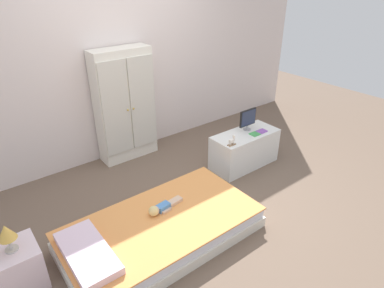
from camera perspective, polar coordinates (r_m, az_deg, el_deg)
The scene contains 13 objects.
ground_plane at distance 3.71m, azimuth 0.63°, elevation -10.21°, with size 10.00×10.00×0.02m, color brown.
back_wall at distance 4.36m, azimuth -12.68°, elevation 14.98°, with size 6.40×0.05×2.70m, color silver.
bed at distance 3.22m, azimuth -5.20°, elevation -14.47°, with size 1.82×0.97×0.23m.
pillow at distance 2.92m, azimuth -17.62°, elevation -17.46°, with size 0.32×0.69×0.07m, color silver.
doll at distance 3.22m, azimuth -5.59°, elevation -11.00°, with size 0.39×0.14×0.10m.
nightstand at distance 3.11m, azimuth -27.78°, elevation -18.32°, with size 0.35×0.35×0.38m, color silver.
table_lamp at distance 2.88m, azimuth -29.38°, elevation -13.27°, with size 0.13×0.13×0.24m.
wardrobe at distance 4.35m, azimuth -11.49°, elevation 6.50°, with size 0.75×0.31×1.46m.
tv_stand at distance 4.31m, azimuth 9.03°, elevation -0.88°, with size 0.89×0.40×0.45m, color silver.
tv_monitor at distance 4.25m, azimuth 9.62°, elevation 4.37°, with size 0.26×0.10×0.28m.
rocking_horse_toy at distance 3.88m, azimuth 6.98°, elevation 0.64°, with size 0.11×0.04×0.13m.
book_green at distance 4.20m, azimuth 10.78°, elevation 1.70°, with size 0.11×0.10×0.01m, color #429E51.
book_purple at distance 4.28m, azimuth 11.91°, elevation 2.15°, with size 0.14×0.09×0.01m, color #8E51B2.
Camera 1 is at (-1.82, -2.28, 2.28)m, focal length 30.92 mm.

